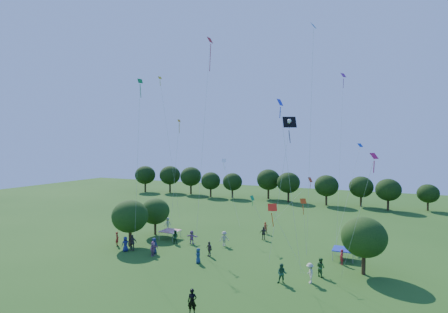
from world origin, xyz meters
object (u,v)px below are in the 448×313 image
Objects in this scene: near_tree_west at (130,216)px; pirate_kite at (289,124)px; man_in_black at (192,301)px; near_tree_north at (155,211)px; red_high_kite at (208,76)px; tent_blue at (344,249)px; near_tree_east at (364,237)px; tent_red_stripe at (170,231)px.

pirate_kite is (19.37, -0.54, 10.51)m from near_tree_west.
near_tree_west is 19.20m from man_in_black.
near_tree_north is 23.48m from pirate_kite.
near_tree_north is 19.86m from red_high_kite.
near_tree_north is at bearing 179.91° from tent_blue.
near_tree_east is 0.40× the size of pirate_kite.
man_in_black reaches higher than tent_red_stripe.
pirate_kite is 11.39m from red_high_kite.
pirate_kite is (19.82, -6.22, 10.94)m from near_tree_north.
pirate_kite is (-6.58, -2.38, 10.60)m from near_tree_east.
near_tree_east is at bearing 1.03° from red_high_kite.
near_tree_west is 5.72m from near_tree_north.
tent_red_stripe is 0.16× the size of pirate_kite.
near_tree_west is 18.89m from red_high_kite.
near_tree_east is 0.24× the size of red_high_kite.
pirate_kite is at bearing -1.59° from near_tree_west.
near_tree_west is 1.13× the size of near_tree_north.
near_tree_north is at bearing 171.73° from near_tree_east.
tent_blue is at bearing 119.40° from near_tree_east.
near_tree_east is (26.40, -3.84, 0.34)m from near_tree_north.
tent_red_stripe is at bearing 108.69° from man_in_black.
tent_red_stripe is 1.00× the size of tent_blue.
man_in_black is at bearing -52.26° from tent_red_stripe.
tent_red_stripe is 21.91m from pirate_kite.
pirate_kite is at bearing -12.19° from red_high_kite.
man_in_black is (-10.83, -13.37, -2.61)m from near_tree_east.
near_tree_west is 1.03× the size of near_tree_east.
tent_blue is 19.24m from man_in_black.
man_in_black reaches higher than tent_blue.
red_high_kite reaches higher than near_tree_north.
near_tree_west is 0.41× the size of pirate_kite.
near_tree_west reaches higher than man_in_black.
man_in_black is at bearing -129.01° from near_tree_east.
near_tree_west reaches higher than near_tree_north.
near_tree_east reaches higher than man_in_black.
pirate_kite is (4.25, 10.99, 13.21)m from man_in_black.
near_tree_west is at bearing -166.66° from tent_blue.
near_tree_east is (25.95, 1.85, -0.09)m from near_tree_west.
near_tree_east is at bearing -6.91° from tent_red_stripe.
near_tree_north is 2.72× the size of man_in_black.
red_high_kite is at bearing -178.97° from near_tree_east.
red_high_kite is at bearing 93.50° from man_in_black.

